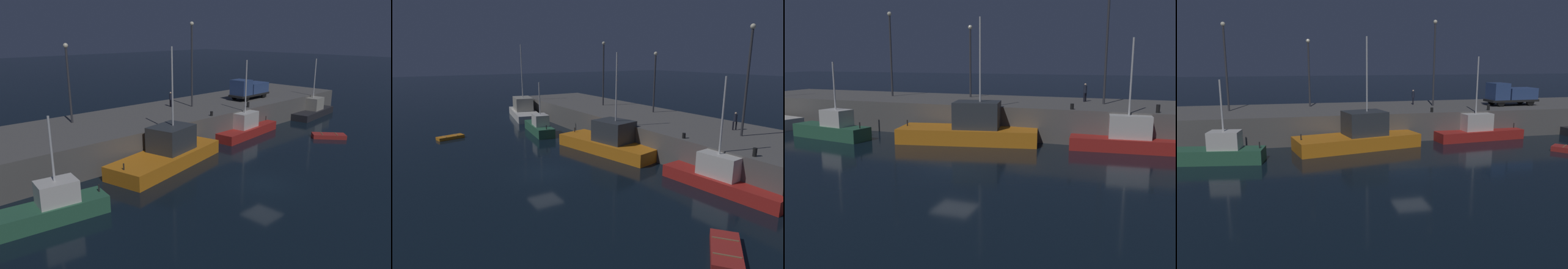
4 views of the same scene
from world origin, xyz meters
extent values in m
plane|color=black|center=(0.00, 0.00, 0.00)|extent=(320.00, 320.00, 0.00)
cube|color=#5B5956|center=(0.00, 15.39, 1.38)|extent=(61.45, 10.87, 2.77)
cube|color=red|center=(10.09, 9.53, 0.48)|extent=(9.26, 3.21, 0.96)
cube|color=silver|center=(9.80, 9.50, 1.80)|extent=(3.09, 1.88, 1.68)
cylinder|color=silver|center=(9.68, 9.49, 5.41)|extent=(0.14, 0.14, 5.55)
cube|color=#2D6647|center=(-14.12, 5.62, 0.56)|extent=(7.54, 3.04, 1.12)
cube|color=silver|center=(-13.37, 5.51, 1.81)|extent=(2.54, 1.97, 1.38)
cylinder|color=silver|center=(-13.44, 5.52, 4.47)|extent=(0.14, 0.14, 3.95)
cylinder|color=#262626|center=(-10.78, 5.14, 1.37)|extent=(0.10, 0.10, 0.50)
cube|color=orange|center=(-2.51, 8.23, 0.60)|extent=(11.72, 6.05, 1.20)
cube|color=#33383D|center=(-1.79, 8.39, 2.26)|extent=(4.11, 3.54, 2.12)
cylinder|color=silver|center=(-1.55, 8.44, 6.61)|extent=(0.14, 0.14, 6.57)
cylinder|color=#262626|center=(-7.53, 7.15, 1.45)|extent=(0.10, 0.10, 0.50)
cylinder|color=#38383D|center=(-14.37, 15.62, 6.93)|extent=(0.20, 0.20, 8.33)
sphere|color=#F9EFCC|center=(-14.37, 15.62, 11.28)|extent=(0.44, 0.44, 0.44)
cylinder|color=#38383D|center=(-6.14, 17.57, 6.22)|extent=(0.20, 0.20, 6.90)
sphere|color=#F9EFCC|center=(-6.14, 17.57, 9.85)|extent=(0.44, 0.44, 0.44)
cylinder|color=#38383D|center=(7.42, 15.39, 7.23)|extent=(0.20, 0.20, 8.92)
cylinder|color=black|center=(5.66, 17.14, 3.17)|extent=(0.13, 0.13, 0.81)
cylinder|color=black|center=(5.55, 16.85, 3.17)|extent=(0.13, 0.13, 0.81)
cylinder|color=#1E2333|center=(5.60, 17.00, 3.91)|extent=(0.40, 0.40, 0.67)
sphere|color=beige|center=(5.60, 17.00, 4.37)|extent=(0.20, 0.20, 0.20)
cylinder|color=black|center=(11.65, 10.63, 3.07)|extent=(0.28, 0.28, 0.61)
cylinder|color=black|center=(5.42, 10.45, 3.00)|extent=(0.28, 0.28, 0.46)
camera|label=1|loc=(-22.10, -15.20, 11.05)|focal=34.72mm
camera|label=2|loc=(24.29, -10.66, 9.48)|focal=30.42mm
camera|label=3|loc=(10.21, -22.20, 6.67)|focal=37.85mm
camera|label=4|loc=(-8.41, -25.49, 8.00)|focal=35.55mm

